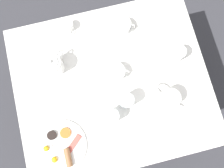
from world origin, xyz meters
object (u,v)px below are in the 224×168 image
object	(u,v)px
teapot_far	(54,65)
water_glass_tall	(112,116)
teacup_with_saucer_right	(117,73)
breakfast_plate	(61,147)
fork_by_plate	(116,146)
knife_by_plate	(166,25)
teapot_near	(168,99)
teacup_with_saucer_left	(123,26)
wine_glass_spare	(126,101)
creamer_jug	(68,26)
water_glass_short	(176,54)

from	to	relation	value
teapot_far	water_glass_tall	xyz separation A→B (m)	(0.34, 0.24, -0.01)
teapot_far	teacup_with_saucer_right	size ratio (longest dim) A/B	1.13
breakfast_plate	teacup_with_saucer_right	bearing A→B (deg)	129.12
fork_by_plate	knife_by_plate	world-z (taller)	same
teapot_near	teapot_far	world-z (taller)	same
teapot_far	teacup_with_saucer_left	world-z (taller)	teapot_far
teapot_far	wine_glass_spare	bearing A→B (deg)	90.65
creamer_jug	water_glass_short	bearing A→B (deg)	59.38
wine_glass_spare	teacup_with_saucer_left	bearing A→B (deg)	167.83
teacup_with_saucer_left	creamer_jug	size ratio (longest dim) A/B	1.65
creamer_jug	fork_by_plate	size ratio (longest dim) A/B	0.53
breakfast_plate	water_glass_tall	size ratio (longest dim) A/B	2.78
teacup_with_saucer_right	breakfast_plate	bearing A→B (deg)	-50.88
water_glass_tall	wine_glass_spare	bearing A→B (deg)	122.49
teacup_with_saucer_left	water_glass_short	distance (m)	0.34
creamer_jug	teacup_with_saucer_right	bearing A→B (deg)	31.22
teapot_near	knife_by_plate	bearing A→B (deg)	135.56
creamer_jug	fork_by_plate	distance (m)	0.72
water_glass_tall	fork_by_plate	bearing A→B (deg)	-5.49
creamer_jug	wine_glass_spare	bearing A→B (deg)	22.83
teapot_near	water_glass_tall	world-z (taller)	teapot_near
water_glass_tall	water_glass_short	size ratio (longest dim) A/B	0.84
water_glass_tall	wine_glass_spare	distance (m)	0.11
teapot_near	teapot_far	distance (m)	0.63
water_glass_tall	fork_by_plate	size ratio (longest dim) A/B	0.63
water_glass_short	knife_by_plate	bearing A→B (deg)	176.25
teapot_near	wine_glass_spare	xyz separation A→B (m)	(-0.04, -0.22, 0.00)
teapot_near	water_glass_short	bearing A→B (deg)	125.51
wine_glass_spare	creamer_jug	distance (m)	0.54
teacup_with_saucer_left	water_glass_short	bearing A→B (deg)	44.60
breakfast_plate	wine_glass_spare	distance (m)	0.42
knife_by_plate	teacup_with_saucer_left	bearing A→B (deg)	-99.86
teacup_with_saucer_left	teacup_with_saucer_right	xyz separation A→B (m)	(0.25, -0.10, 0.00)
fork_by_plate	water_glass_tall	bearing A→B (deg)	174.51
water_glass_tall	knife_by_plate	world-z (taller)	water_glass_tall
breakfast_plate	teacup_with_saucer_right	world-z (taller)	teacup_with_saucer_right
fork_by_plate	breakfast_plate	bearing A→B (deg)	-103.99
water_glass_short	wine_glass_spare	world-z (taller)	water_glass_short
breakfast_plate	teapot_near	xyz separation A→B (m)	(-0.10, 0.60, 0.05)
teapot_near	teacup_with_saucer_left	xyz separation A→B (m)	(-0.46, -0.13, -0.03)
teapot_near	water_glass_short	world-z (taller)	teapot_near
teapot_near	teacup_with_saucer_left	distance (m)	0.48
teacup_with_saucer_right	knife_by_plate	distance (m)	0.41
water_glass_tall	teapot_far	bearing A→B (deg)	-145.30
teacup_with_saucer_left	fork_by_plate	size ratio (longest dim) A/B	0.87
creamer_jug	knife_by_plate	distance (m)	0.56
water_glass_short	water_glass_tall	bearing A→B (deg)	-60.40
breakfast_plate	fork_by_plate	distance (m)	0.29
wine_glass_spare	creamer_jug	world-z (taller)	wine_glass_spare
breakfast_plate	water_glass_tall	distance (m)	0.31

